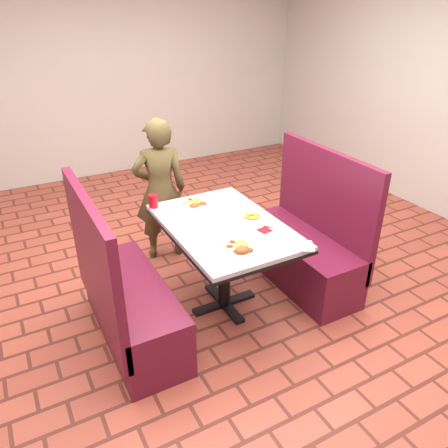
{
  "coord_description": "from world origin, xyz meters",
  "views": [
    {
      "loc": [
        -1.38,
        -2.55,
        2.25
      ],
      "look_at": [
        0.0,
        0.0,
        0.75
      ],
      "focal_mm": 35.0,
      "sensor_mm": 36.0,
      "label": 1
    }
  ],
  "objects_px": {
    "booth_bench_left": "(126,301)",
    "diner_person": "(160,190)",
    "near_dinner_plate": "(239,247)",
    "red_tumbler": "(153,201)",
    "plantain_plate": "(252,217)",
    "booth_bench_right": "(305,247)",
    "far_dinner_plate": "(195,203)",
    "dining_table": "(224,235)"
  },
  "relations": [
    {
      "from": "booth_bench_left",
      "to": "diner_person",
      "type": "bearing_deg",
      "value": 56.2
    },
    {
      "from": "near_dinner_plate",
      "to": "red_tumbler",
      "type": "xyz_separation_m",
      "value": [
        -0.27,
        0.92,
        0.03
      ]
    },
    {
      "from": "booth_bench_left",
      "to": "diner_person",
      "type": "distance_m",
      "value": 1.25
    },
    {
      "from": "diner_person",
      "to": "near_dinner_plate",
      "type": "relative_size",
      "value": 5.2
    },
    {
      "from": "plantain_plate",
      "to": "near_dinner_plate",
      "type": "bearing_deg",
      "value": -131.53
    },
    {
      "from": "booth_bench_right",
      "to": "far_dinner_plate",
      "type": "relative_size",
      "value": 4.91
    },
    {
      "from": "diner_person",
      "to": "plantain_plate",
      "type": "bearing_deg",
      "value": 122.26
    },
    {
      "from": "near_dinner_plate",
      "to": "plantain_plate",
      "type": "xyz_separation_m",
      "value": [
        0.32,
        0.36,
        -0.02
      ]
    },
    {
      "from": "near_dinner_plate",
      "to": "plantain_plate",
      "type": "bearing_deg",
      "value": 48.47
    },
    {
      "from": "booth_bench_right",
      "to": "diner_person",
      "type": "distance_m",
      "value": 1.41
    },
    {
      "from": "booth_bench_left",
      "to": "booth_bench_right",
      "type": "distance_m",
      "value": 1.6
    },
    {
      "from": "booth_bench_left",
      "to": "red_tumbler",
      "type": "distance_m",
      "value": 0.84
    },
    {
      "from": "red_tumbler",
      "to": "dining_table",
      "type": "bearing_deg",
      "value": -55.94
    },
    {
      "from": "diner_person",
      "to": "dining_table",
      "type": "bearing_deg",
      "value": 110.18
    },
    {
      "from": "dining_table",
      "to": "near_dinner_plate",
      "type": "xyz_separation_m",
      "value": [
        -0.09,
        -0.38,
        0.12
      ]
    },
    {
      "from": "far_dinner_plate",
      "to": "booth_bench_left",
      "type": "bearing_deg",
      "value": -151.48
    },
    {
      "from": "plantain_plate",
      "to": "red_tumbler",
      "type": "xyz_separation_m",
      "value": [
        -0.59,
        0.55,
        0.04
      ]
    },
    {
      "from": "dining_table",
      "to": "diner_person",
      "type": "height_order",
      "value": "diner_person"
    },
    {
      "from": "dining_table",
      "to": "near_dinner_plate",
      "type": "bearing_deg",
      "value": -103.5
    },
    {
      "from": "diner_person",
      "to": "near_dinner_plate",
      "type": "height_order",
      "value": "diner_person"
    },
    {
      "from": "far_dinner_plate",
      "to": "diner_person",
      "type": "bearing_deg",
      "value": 97.9
    },
    {
      "from": "far_dinner_plate",
      "to": "plantain_plate",
      "type": "relative_size",
      "value": 1.23
    },
    {
      "from": "plantain_plate",
      "to": "far_dinner_plate",
      "type": "bearing_deg",
      "value": 122.97
    },
    {
      "from": "plantain_plate",
      "to": "red_tumbler",
      "type": "relative_size",
      "value": 1.83
    },
    {
      "from": "dining_table",
      "to": "booth_bench_left",
      "type": "relative_size",
      "value": 1.01
    },
    {
      "from": "dining_table",
      "to": "far_dinner_plate",
      "type": "bearing_deg",
      "value": 96.57
    },
    {
      "from": "dining_table",
      "to": "far_dinner_plate",
      "type": "height_order",
      "value": "far_dinner_plate"
    },
    {
      "from": "far_dinner_plate",
      "to": "plantain_plate",
      "type": "distance_m",
      "value": 0.51
    },
    {
      "from": "dining_table",
      "to": "booth_bench_left",
      "type": "distance_m",
      "value": 0.86
    },
    {
      "from": "near_dinner_plate",
      "to": "red_tumbler",
      "type": "relative_size",
      "value": 2.4
    },
    {
      "from": "booth_bench_left",
      "to": "near_dinner_plate",
      "type": "distance_m",
      "value": 0.92
    },
    {
      "from": "diner_person",
      "to": "booth_bench_right",
      "type": "bearing_deg",
      "value": 145.68
    },
    {
      "from": "dining_table",
      "to": "far_dinner_plate",
      "type": "xyz_separation_m",
      "value": [
        -0.05,
        0.41,
        0.12
      ]
    },
    {
      "from": "near_dinner_plate",
      "to": "booth_bench_right",
      "type": "bearing_deg",
      "value": 23.37
    },
    {
      "from": "plantain_plate",
      "to": "booth_bench_left",
      "type": "bearing_deg",
      "value": 178.88
    },
    {
      "from": "diner_person",
      "to": "red_tumbler",
      "type": "relative_size",
      "value": 12.45
    },
    {
      "from": "dining_table",
      "to": "booth_bench_left",
      "type": "height_order",
      "value": "booth_bench_left"
    },
    {
      "from": "dining_table",
      "to": "booth_bench_right",
      "type": "bearing_deg",
      "value": 0.0
    },
    {
      "from": "diner_person",
      "to": "far_dinner_plate",
      "type": "height_order",
      "value": "diner_person"
    },
    {
      "from": "booth_bench_left",
      "to": "far_dinner_plate",
      "type": "height_order",
      "value": "booth_bench_left"
    },
    {
      "from": "plantain_plate",
      "to": "dining_table",
      "type": "bearing_deg",
      "value": 175.03
    },
    {
      "from": "booth_bench_right",
      "to": "far_dinner_plate",
      "type": "xyz_separation_m",
      "value": [
        -0.85,
        0.41,
        0.44
      ]
    }
  ]
}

